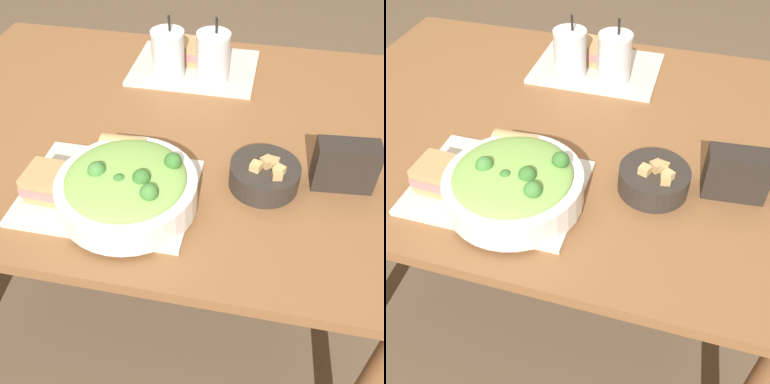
# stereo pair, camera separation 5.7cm
# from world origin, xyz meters

# --- Properties ---
(ground_plane) EXTENTS (12.00, 12.00, 0.00)m
(ground_plane) POSITION_xyz_m (0.00, 0.00, 0.00)
(ground_plane) COLOR brown
(dining_table) EXTENTS (1.34, 1.03, 0.77)m
(dining_table) POSITION_xyz_m (0.00, 0.00, 0.68)
(dining_table) COLOR brown
(dining_table) RESTS_ON ground_plane
(tray_near) EXTENTS (0.38, 0.28, 0.01)m
(tray_near) POSITION_xyz_m (-0.03, -0.28, 0.78)
(tray_near) COLOR beige
(tray_near) RESTS_ON dining_table
(tray_far) EXTENTS (0.38, 0.28, 0.01)m
(tray_far) POSITION_xyz_m (0.05, 0.30, 0.78)
(tray_far) COLOR beige
(tray_far) RESTS_ON dining_table
(salad_bowl) EXTENTS (0.30, 0.30, 0.11)m
(salad_bowl) POSITION_xyz_m (0.03, -0.31, 0.83)
(salad_bowl) COLOR white
(salad_bowl) RESTS_ON tray_near
(soup_bowl) EXTENTS (0.16, 0.16, 0.08)m
(soup_bowl) POSITION_xyz_m (0.31, -0.19, 0.80)
(soup_bowl) COLOR #2D2823
(soup_bowl) RESTS_ON dining_table
(sandwich_near) EXTENTS (0.13, 0.09, 0.06)m
(sandwich_near) POSITION_xyz_m (-0.13, -0.32, 0.81)
(sandwich_near) COLOR tan
(sandwich_near) RESTS_ON tray_near
(baguette_near) EXTENTS (0.11, 0.07, 0.07)m
(baguette_near) POSITION_xyz_m (-0.02, -0.18, 0.82)
(baguette_near) COLOR tan
(baguette_near) RESTS_ON tray_near
(sandwich_far) EXTENTS (0.13, 0.11, 0.06)m
(sandwich_far) POSITION_xyz_m (0.03, 0.33, 0.81)
(sandwich_far) COLOR tan
(sandwich_far) RESTS_ON tray_far
(drink_cup_dark) EXTENTS (0.10, 0.10, 0.18)m
(drink_cup_dark) POSITION_xyz_m (-0.02, 0.23, 0.85)
(drink_cup_dark) COLOR silver
(drink_cup_dark) RESTS_ON tray_far
(drink_cup_red) EXTENTS (0.10, 0.10, 0.19)m
(drink_cup_red) POSITION_xyz_m (0.12, 0.23, 0.85)
(drink_cup_red) COLOR silver
(drink_cup_red) RESTS_ON tray_far
(chip_bag) EXTENTS (0.14, 0.07, 0.11)m
(chip_bag) POSITION_xyz_m (0.48, -0.15, 0.83)
(chip_bag) COLOR #28231E
(chip_bag) RESTS_ON dining_table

